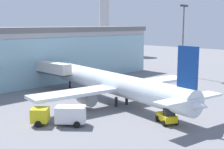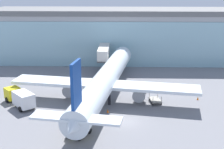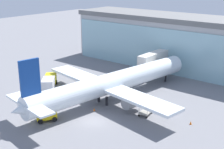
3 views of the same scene
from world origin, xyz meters
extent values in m
plane|color=slate|center=(0.00, 0.00, 0.00)|extent=(240.00, 240.00, 0.00)
cube|color=#ABABAB|center=(0.00, 36.25, 5.87)|extent=(63.15, 12.84, 11.74)
cube|color=#93C0CB|center=(-0.01, 29.74, 5.28)|extent=(61.86, 0.41, 10.57)
cube|color=slate|center=(0.00, 36.25, 12.34)|extent=(64.41, 13.09, 1.20)
cube|color=beige|center=(-4.32, 27.26, 4.62)|extent=(2.33, 14.24, 2.40)
cube|color=#3F3F47|center=(-4.32, 27.26, 3.57)|extent=(2.37, 14.24, 0.30)
cylinder|color=#4C4C51|center=(-4.27, 32.59, 1.71)|extent=(0.70, 0.70, 3.42)
cylinder|color=white|center=(-3.11, 9.26, 3.47)|extent=(9.61, 36.63, 3.74)
cone|color=white|center=(-0.15, 27.27, 3.47)|extent=(4.18, 3.57, 3.74)
cone|color=white|center=(-6.07, -8.75, 3.47)|extent=(3.97, 4.49, 3.37)
cube|color=white|center=(-3.40, 7.46, 3.10)|extent=(31.59, 9.22, 0.50)
cube|color=white|center=(-5.90, -7.77, 4.03)|extent=(11.24, 4.15, 0.30)
cube|color=navy|center=(-5.82, -7.27, 8.10)|extent=(0.87, 3.22, 5.51)
cylinder|color=gray|center=(-9.20, 8.91, 1.75)|extent=(2.59, 3.50, 2.10)
cylinder|color=gray|center=(2.55, 6.99, 1.75)|extent=(2.59, 3.50, 2.10)
cylinder|color=black|center=(-4.68, 6.65, 0.80)|extent=(0.50, 0.50, 1.60)
cylinder|color=black|center=(-2.46, 6.29, 0.80)|extent=(0.50, 0.50, 1.60)
cylinder|color=black|center=(-0.64, 24.31, 0.80)|extent=(0.40, 0.40, 1.60)
cube|color=yellow|center=(-18.90, 7.43, 1.40)|extent=(3.11, 3.11, 1.90)
cube|color=white|center=(-16.08, 4.32, 1.55)|extent=(4.32, 4.44, 2.20)
cylinder|color=black|center=(-19.71, 6.69, 0.45)|extent=(0.83, 0.87, 0.90)
cylinder|color=black|center=(-18.08, 8.17, 0.45)|extent=(0.83, 0.87, 0.90)
cylinder|color=black|center=(-16.22, 2.84, 0.45)|extent=(0.83, 0.87, 0.90)
cylinder|color=black|center=(-14.59, 4.32, 0.45)|extent=(0.83, 0.87, 0.90)
cube|color=#9E998C|center=(5.21, 7.29, 0.52)|extent=(2.05, 3.03, 0.16)
cylinder|color=black|center=(6.11, 6.31, 0.22)|extent=(0.19, 0.45, 0.44)
cylinder|color=#9E998C|center=(6.11, 6.31, 1.05)|extent=(0.08, 0.08, 0.90)
cylinder|color=black|center=(4.69, 6.07, 0.22)|extent=(0.19, 0.45, 0.44)
cylinder|color=#9E998C|center=(4.69, 6.07, 1.05)|extent=(0.08, 0.08, 0.90)
cylinder|color=black|center=(5.73, 8.52, 0.22)|extent=(0.19, 0.45, 0.44)
cylinder|color=#9E998C|center=(5.73, 8.52, 1.05)|extent=(0.08, 0.08, 0.90)
cylinder|color=black|center=(4.31, 8.28, 0.22)|extent=(0.19, 0.45, 0.44)
cylinder|color=#9E998C|center=(4.31, 8.28, 1.05)|extent=(0.08, 0.08, 0.90)
cube|color=yellow|center=(-6.15, -4.51, 0.85)|extent=(3.16, 3.67, 0.90)
cube|color=#26262B|center=(-6.47, -5.06, 1.80)|extent=(1.71, 1.57, 1.00)
cylinder|color=black|center=(-6.36, -3.09, 0.40)|extent=(0.70, 0.87, 0.80)
cylinder|color=black|center=(-4.81, -4.00, 0.40)|extent=(0.70, 0.87, 0.80)
cylinder|color=black|center=(-7.49, -5.03, 0.40)|extent=(0.70, 0.87, 0.80)
cylinder|color=black|center=(-5.93, -5.93, 0.40)|extent=(0.70, 0.87, 0.80)
cone|color=orange|center=(-2.58, 3.04, 0.28)|extent=(0.36, 0.36, 0.55)
cone|color=orange|center=(12.67, 8.77, 0.28)|extent=(0.36, 0.36, 0.55)
camera|label=1|loc=(-41.32, -28.31, 13.66)|focal=50.00mm
camera|label=2|loc=(-0.66, -41.59, 19.80)|focal=50.00mm
camera|label=3|loc=(30.75, -33.52, 22.60)|focal=50.00mm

